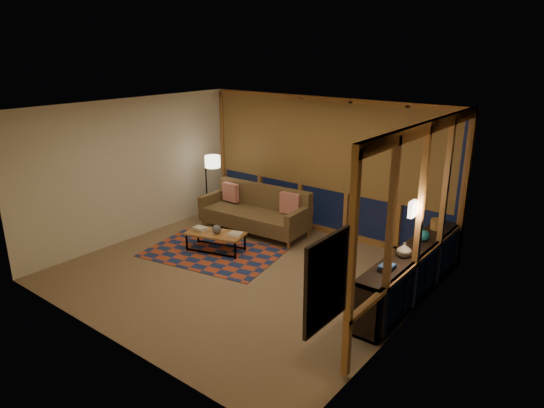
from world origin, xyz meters
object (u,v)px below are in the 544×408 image
Objects in this scene: sofa at (254,211)px; bookshelf at (412,272)px; coffee_table at (216,242)px; floor_lamp at (206,186)px.

bookshelf is at bearing -12.98° from sofa.
coffee_table is 1.95m from floor_lamp.
floor_lamp is 4.97m from bookshelf.
sofa is 1.40m from floor_lamp.
bookshelf is (4.92, -0.59, -0.34)m from floor_lamp.
coffee_table is 3.55m from bookshelf.
bookshelf is (3.49, 0.62, 0.21)m from coffee_table.
bookshelf is (3.55, -0.55, -0.07)m from sofa.
sofa is at bearing 171.17° from bookshelf.
bookshelf reaches higher than coffee_table.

